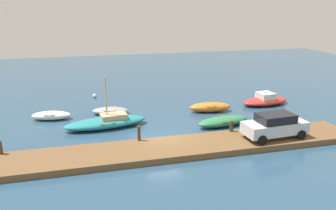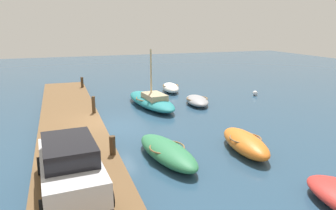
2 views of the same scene
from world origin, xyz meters
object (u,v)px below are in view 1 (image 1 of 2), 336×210
rowboat_grey (110,111)px  marker_buoy (95,96)px  dinghy_white (51,115)px  mooring_post_mid_west (139,133)px  rowboat_green (223,121)px  mooring_post_west (0,147)px  sailboat_teal (107,122)px  rowboat_orange (210,107)px  mooring_post_mid_east (231,126)px  parked_car (275,125)px  motorboat_red (265,100)px

rowboat_grey → marker_buoy: rowboat_grey is taller
dinghy_white → mooring_post_mid_west: (6.14, -7.16, 0.57)m
rowboat_green → mooring_post_west: bearing=179.6°
sailboat_teal → rowboat_green: sailboat_teal is taller
dinghy_white → marker_buoy: 7.03m
rowboat_orange → dinghy_white: bearing=-178.6°
mooring_post_mid_east → parked_car: size_ratio=0.18×
rowboat_orange → rowboat_green: size_ratio=0.85×
rowboat_grey → mooring_post_west: mooring_post_west is taller
dinghy_white → marker_buoy: (3.76, 5.94, -0.15)m
rowboat_green → marker_buoy: bearing=122.4°
rowboat_grey → dinghy_white: dinghy_white is taller
rowboat_green → dinghy_white: (-13.20, 4.91, -0.02)m
sailboat_teal → motorboat_red: bearing=2.1°
mooring_post_mid_west → motorboat_red: bearing=26.5°
rowboat_grey → rowboat_orange: bearing=0.2°
rowboat_grey → dinghy_white: 4.86m
rowboat_green → mooring_post_mid_east: bearing=-107.6°
parked_car → mooring_post_mid_west: bearing=165.6°
mooring_post_mid_west → parked_car: size_ratio=0.23×
motorboat_red → dinghy_white: motorboat_red is taller
rowboat_grey → mooring_post_mid_west: (1.29, -7.45, 0.63)m
parked_car → marker_buoy: size_ratio=10.97×
dinghy_white → mooring_post_west: (-2.38, -7.16, 0.48)m
motorboat_red → rowboat_grey: motorboat_red is taller
marker_buoy → sailboat_teal: bearing=-86.6°
rowboat_green → mooring_post_mid_east: size_ratio=5.71×
mooring_post_west → mooring_post_mid_east: (15.22, 0.00, -0.03)m
rowboat_orange → motorboat_red: (5.86, 0.70, 0.01)m
sailboat_teal → mooring_post_mid_east: (8.54, -4.15, 0.37)m
rowboat_orange → rowboat_grey: bearing=176.6°
rowboat_orange → parked_car: (1.70, -7.64, 0.86)m
rowboat_grey → mooring_post_west: (-7.23, -7.45, 0.54)m
mooring_post_west → dinghy_white: bearing=71.6°
mooring_post_west → mooring_post_mid_east: size_ratio=1.08×
rowboat_grey → mooring_post_mid_east: bearing=-32.6°
sailboat_teal → mooring_post_west: 7.87m
rowboat_orange → dinghy_white: rowboat_orange is taller
rowboat_green → marker_buoy: 14.38m
parked_car → marker_buoy: parked_car is taller
dinghy_white → marker_buoy: size_ratio=8.28×
dinghy_white → rowboat_grey: bearing=13.2°
rowboat_grey → marker_buoy: (-1.09, 5.66, -0.09)m
rowboat_green → rowboat_orange: bearing=76.4°
mooring_post_west → mooring_post_mid_east: mooring_post_west is taller
rowboat_green → mooring_post_mid_west: mooring_post_mid_west is taller
rowboat_grey → parked_car: size_ratio=0.74×
rowboat_orange → mooring_post_west: 16.96m
rowboat_orange → parked_car: 7.87m
rowboat_green → parked_car: parked_car is taller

